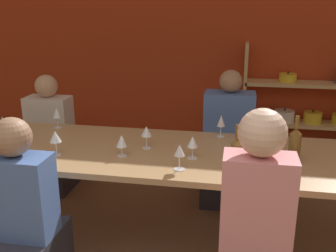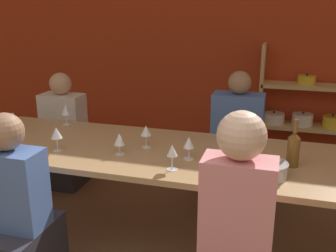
{
  "view_description": "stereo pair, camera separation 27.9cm",
  "coord_description": "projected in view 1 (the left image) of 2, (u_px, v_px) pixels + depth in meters",
  "views": [
    {
      "loc": [
        0.48,
        -0.74,
        1.73
      ],
      "look_at": [
        0.0,
        1.88,
        0.9
      ],
      "focal_mm": 42.0,
      "sensor_mm": 36.0,
      "label": 1
    },
    {
      "loc": [
        0.75,
        -0.68,
        1.73
      ],
      "look_at": [
        0.0,
        1.88,
        0.9
      ],
      "focal_mm": 42.0,
      "sensor_mm": 36.0,
      "label": 2
    }
  ],
  "objects": [
    {
      "name": "wall_back_red",
      "position": [
        198.0,
        39.0,
        4.49
      ],
      "size": [
        8.8,
        0.06,
        2.7
      ],
      "color": "#B23819",
      "rests_on": "ground_plane"
    },
    {
      "name": "shelf_unit",
      "position": [
        302.0,
        119.0,
        4.35
      ],
      "size": [
        1.24,
        0.3,
        1.34
      ],
      "color": "tan",
      "rests_on": "ground_plane"
    },
    {
      "name": "dining_table",
      "position": [
        165.0,
        160.0,
        2.76
      ],
      "size": [
        3.03,
        0.94,
        0.75
      ],
      "color": "tan",
      "rests_on": "ground_plane"
    },
    {
      "name": "mixing_bowl",
      "position": [
        273.0,
        164.0,
        2.38
      ],
      "size": [
        0.25,
        0.25,
        0.09
      ],
      "color": "#B7BABC",
      "rests_on": "dining_table"
    },
    {
      "name": "wine_bottle_green",
      "position": [
        236.0,
        158.0,
        2.25
      ],
      "size": [
        0.07,
        0.07,
        0.33
      ],
      "color": "brown",
      "rests_on": "dining_table"
    },
    {
      "name": "wine_bottle_dark",
      "position": [
        295.0,
        144.0,
        2.52
      ],
      "size": [
        0.08,
        0.08,
        0.31
      ],
      "color": "brown",
      "rests_on": "dining_table"
    },
    {
      "name": "wine_glass_white_b",
      "position": [
        122.0,
        142.0,
        2.62
      ],
      "size": [
        0.07,
        0.07,
        0.15
      ],
      "color": "white",
      "rests_on": "dining_table"
    },
    {
      "name": "wine_glass_red_a",
      "position": [
        3.0,
        122.0,
        3.01
      ],
      "size": [
        0.08,
        0.08,
        0.16
      ],
      "color": "white",
      "rests_on": "dining_table"
    },
    {
      "name": "wine_glass_white_c",
      "position": [
        179.0,
        151.0,
        2.39
      ],
      "size": [
        0.07,
        0.07,
        0.16
      ],
      "color": "white",
      "rests_on": "dining_table"
    },
    {
      "name": "wine_glass_red_b",
      "position": [
        146.0,
        132.0,
        2.76
      ],
      "size": [
        0.08,
        0.08,
        0.16
      ],
      "color": "white",
      "rests_on": "dining_table"
    },
    {
      "name": "wine_glass_white_d",
      "position": [
        241.0,
        126.0,
        2.97
      ],
      "size": [
        0.08,
        0.08,
        0.14
      ],
      "color": "white",
      "rests_on": "dining_table"
    },
    {
      "name": "wine_glass_white_e",
      "position": [
        55.0,
        137.0,
        2.63
      ],
      "size": [
        0.08,
        0.08,
        0.17
      ],
      "color": "white",
      "rests_on": "dining_table"
    },
    {
      "name": "wine_glass_empty_a",
      "position": [
        221.0,
        121.0,
        3.0
      ],
      "size": [
        0.06,
        0.06,
        0.17
      ],
      "color": "white",
      "rests_on": "dining_table"
    },
    {
      "name": "wine_glass_white_f",
      "position": [
        193.0,
        143.0,
        2.58
      ],
      "size": [
        0.07,
        0.07,
        0.15
      ],
      "color": "white",
      "rests_on": "dining_table"
    },
    {
      "name": "wine_glass_white_g",
      "position": [
        57.0,
        113.0,
        3.22
      ],
      "size": [
        0.07,
        0.07,
        0.18
      ],
      "color": "white",
      "rests_on": "dining_table"
    },
    {
      "name": "person_near_a",
      "position": [
        25.0,
        242.0,
        2.23
      ],
      "size": [
        0.37,
        0.46,
        1.17
      ],
      "color": "#2D2D38",
      "rests_on": "ground_plane"
    },
    {
      "name": "person_far_a",
      "position": [
        227.0,
        154.0,
        3.56
      ],
      "size": [
        0.44,
        0.54,
        1.2
      ],
      "rotation": [
        0.0,
        0.0,
        3.14
      ],
      "color": "#2D2D38",
      "rests_on": "ground_plane"
    },
    {
      "name": "person_far_b",
      "position": [
        52.0,
        147.0,
        3.81
      ],
      "size": [
        0.41,
        0.52,
        1.11
      ],
      "rotation": [
        0.0,
        0.0,
        3.14
      ],
      "color": "#2D2D38",
      "rests_on": "ground_plane"
    }
  ]
}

